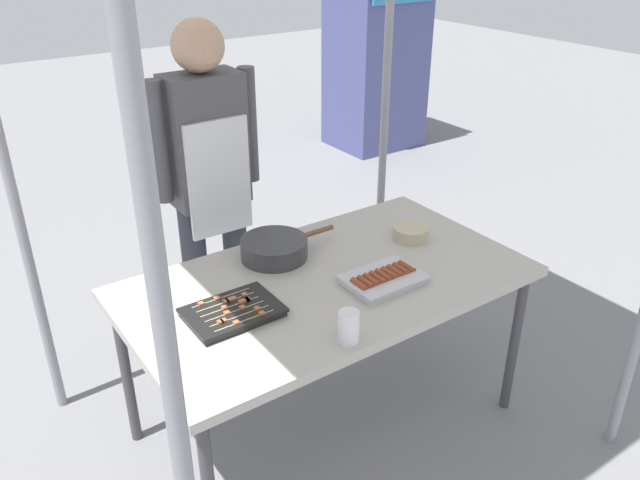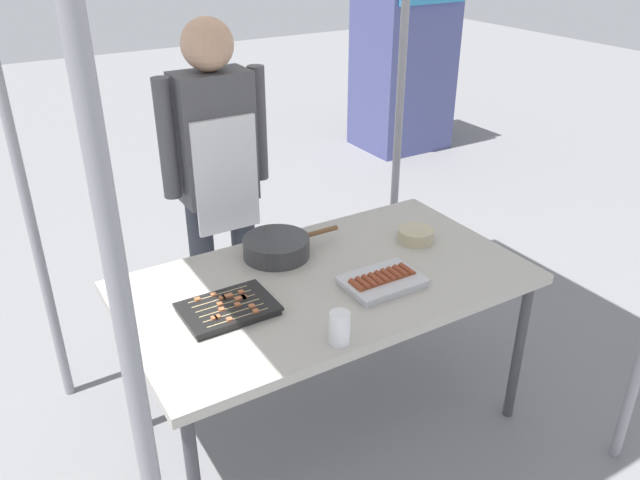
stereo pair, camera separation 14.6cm
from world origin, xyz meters
name	(u,v)px [view 1 (the left image)]	position (x,y,z in m)	size (l,w,h in m)	color
ground_plane	(326,421)	(0.00, 0.00, 0.00)	(18.00, 18.00, 0.00)	slate
stall_table	(327,289)	(0.00, 0.00, 0.70)	(1.60, 0.90, 0.75)	#B7B2A8
tray_grilled_sausages	(383,279)	(0.16, -0.16, 0.77)	(0.31, 0.22, 0.05)	silver
tray_meat_skewers	(233,312)	(-0.44, -0.03, 0.77)	(0.34, 0.24, 0.04)	black
cooking_wok	(274,248)	(-0.08, 0.27, 0.80)	(0.44, 0.28, 0.08)	#38383A
condiment_bowl	(411,232)	(0.51, 0.07, 0.78)	(0.16, 0.16, 0.06)	#BFB28C
drink_cup_near_edge	(349,327)	(-0.18, -0.39, 0.81)	(0.07, 0.07, 0.12)	white
vendor_woman	(209,171)	(-0.13, 0.76, 0.99)	(0.52, 0.23, 1.67)	#333842
neighbor_stall_left	(377,44)	(2.63, 2.92, 0.96)	(0.78, 0.71, 1.92)	#4C518C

